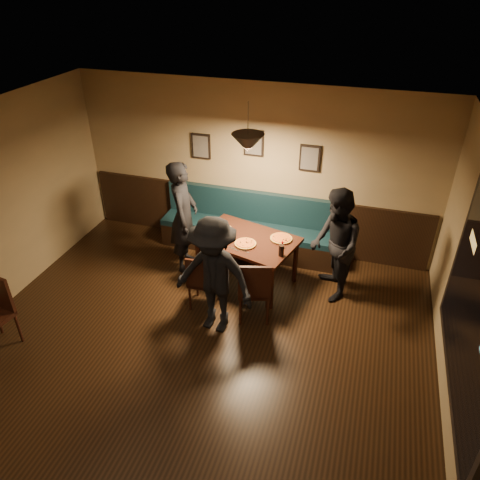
{
  "coord_description": "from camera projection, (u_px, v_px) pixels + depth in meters",
  "views": [
    {
      "loc": [
        1.83,
        -3.2,
        4.31
      ],
      "look_at": [
        0.22,
        2.01,
        0.95
      ],
      "focal_mm": 34.06,
      "sensor_mm": 36.0,
      "label": 1
    }
  ],
  "objects": [
    {
      "name": "wainscot",
      "position": [
        253.0,
        218.0,
        7.88
      ],
      "size": [
        5.88,
        0.06,
        1.0
      ],
      "primitive_type": "cube",
      "color": "black",
      "rests_on": "ground"
    },
    {
      "name": "napkin_a",
      "position": [
        214.0,
        225.0,
        7.13
      ],
      "size": [
        0.21,
        0.21,
        0.01
      ],
      "primitive_type": "cube",
      "rotation": [
        0.0,
        0.0,
        0.6
      ],
      "color": "#217C2E",
      "rests_on": "dining_table"
    },
    {
      "name": "booth_bench",
      "position": [
        248.0,
        225.0,
        7.67
      ],
      "size": [
        3.0,
        0.6,
        1.0
      ],
      "primitive_type": null,
      "color": "#0F232D",
      "rests_on": "ground"
    },
    {
      "name": "diner_left",
      "position": [
        184.0,
        217.0,
        7.08
      ],
      "size": [
        0.57,
        0.74,
        1.82
      ],
      "primitive_type": "imported",
      "rotation": [
        0.0,
        0.0,
        1.8
      ],
      "color": "black",
      "rests_on": "floor"
    },
    {
      "name": "floor",
      "position": [
        172.0,
        392.0,
        5.33
      ],
      "size": [
        7.0,
        7.0,
        0.0
      ],
      "primitive_type": "plane",
      "color": "black",
      "rests_on": "ground"
    },
    {
      "name": "pizza_a",
      "position": [
        221.0,
        230.0,
        6.96
      ],
      "size": [
        0.4,
        0.4,
        0.04
      ],
      "primitive_type": "cylinder",
      "rotation": [
        0.0,
        0.0,
        -0.17
      ],
      "color": "orange",
      "rests_on": "dining_table"
    },
    {
      "name": "window_frame",
      "position": [
        475.0,
        317.0,
        4.2
      ],
      "size": [
        0.06,
        2.56,
        1.86
      ],
      "primitive_type": "cube",
      "color": "black",
      "rests_on": "wall_right"
    },
    {
      "name": "diner_front",
      "position": [
        214.0,
        277.0,
        5.85
      ],
      "size": [
        1.16,
        0.76,
        1.69
      ],
      "primitive_type": "imported",
      "rotation": [
        0.0,
        0.0,
        -0.12
      ],
      "color": "black",
      "rests_on": "floor"
    },
    {
      "name": "tabasco_bottle",
      "position": [
        282.0,
        244.0,
        6.53
      ],
      "size": [
        0.03,
        0.03,
        0.12
      ],
      "primitive_type": "cylinder",
      "rotation": [
        0.0,
        0.0,
        -0.18
      ],
      "color": "#97050C",
      "rests_on": "dining_table"
    },
    {
      "name": "dining_table",
      "position": [
        247.0,
        260.0,
        6.99
      ],
      "size": [
        1.63,
        1.27,
        0.77
      ],
      "primitive_type": "cube",
      "rotation": [
        0.0,
        0.0,
        -0.26
      ],
      "color": "black",
      "rests_on": "floor"
    },
    {
      "name": "napkin_b",
      "position": [
        205.0,
        241.0,
        6.71
      ],
      "size": [
        0.15,
        0.15,
        0.01
      ],
      "primitive_type": "cube",
      "rotation": [
        0.0,
        0.0,
        0.1
      ],
      "color": "#1D6C37",
      "rests_on": "dining_table"
    },
    {
      "name": "window_glass",
      "position": [
        471.0,
        316.0,
        4.21
      ],
      "size": [
        0.0,
        2.4,
        2.4
      ],
      "primitive_type": "plane",
      "rotation": [
        1.57,
        0.0,
        -1.57
      ],
      "color": "black",
      "rests_on": "wall_right"
    },
    {
      "name": "diner_right",
      "position": [
        335.0,
        245.0,
        6.46
      ],
      "size": [
        0.89,
        1.0,
        1.71
      ],
      "primitive_type": "imported",
      "rotation": [
        0.0,
        0.0,
        -1.22
      ],
      "color": "black",
      "rests_on": "floor"
    },
    {
      "name": "ceiling",
      "position": [
        145.0,
        169.0,
        3.85
      ],
      "size": [
        7.0,
        7.0,
        0.0
      ],
      "primitive_type": "plane",
      "rotation": [
        3.14,
        0.0,
        0.0
      ],
      "color": "silver",
      "rests_on": "ground"
    },
    {
      "name": "pendant_lamp",
      "position": [
        248.0,
        143.0,
        6.01
      ],
      "size": [
        0.44,
        0.44,
        0.25
      ],
      "primitive_type": "cone",
      "rotation": [
        3.14,
        0.0,
        0.0
      ],
      "color": "black",
      "rests_on": "ceiling"
    },
    {
      "name": "pizza_c",
      "position": [
        281.0,
        238.0,
        6.74
      ],
      "size": [
        0.4,
        0.4,
        0.04
      ],
      "primitive_type": "cylinder",
      "rotation": [
        0.0,
        0.0,
        -0.25
      ],
      "color": "orange",
      "rests_on": "dining_table"
    },
    {
      "name": "pizza_b",
      "position": [
        245.0,
        244.0,
        6.62
      ],
      "size": [
        0.33,
        0.33,
        0.04
      ],
      "primitive_type": "cylinder",
      "rotation": [
        0.0,
        0.0,
        -0.05
      ],
      "color": "#D05F27",
      "rests_on": "dining_table"
    },
    {
      "name": "cutlery_set",
      "position": [
        238.0,
        250.0,
        6.51
      ],
      "size": [
        0.17,
        0.07,
        0.0
      ],
      "primitive_type": "cube",
      "rotation": [
        0.0,
        0.0,
        1.25
      ],
      "color": "silver",
      "rests_on": "dining_table"
    },
    {
      "name": "picture_center",
      "position": [
        254.0,
        143.0,
        7.18
      ],
      "size": [
        0.32,
        0.04,
        0.42
      ],
      "primitive_type": "cube",
      "color": "black",
      "rests_on": "wall_back"
    },
    {
      "name": "chair_near_left",
      "position": [
        204.0,
        280.0,
        6.46
      ],
      "size": [
        0.42,
        0.42,
        0.89
      ],
      "primitive_type": null,
      "rotation": [
        0.0,
        0.0,
        0.07
      ],
      "color": "black",
      "rests_on": "floor"
    },
    {
      "name": "wall_back",
      "position": [
        254.0,
        169.0,
        7.44
      ],
      "size": [
        6.0,
        0.0,
        6.0
      ],
      "primitive_type": "plane",
      "rotation": [
        1.57,
        0.0,
        0.0
      ],
      "color": "#8C704F",
      "rests_on": "ground"
    },
    {
      "name": "soda_glass",
      "position": [
        281.0,
        250.0,
        6.35
      ],
      "size": [
        0.08,
        0.08,
        0.17
      ],
      "primitive_type": "cylinder",
      "rotation": [
        0.0,
        0.0,
        -0.02
      ],
      "color": "black",
      "rests_on": "dining_table"
    },
    {
      "name": "chair_near_right",
      "position": [
        254.0,
        288.0,
        6.22
      ],
      "size": [
        0.53,
        0.53,
        0.98
      ],
      "primitive_type": null,
      "rotation": [
        0.0,
        0.0,
        0.27
      ],
      "color": "black",
      "rests_on": "floor"
    },
    {
      "name": "picture_left",
      "position": [
        201.0,
        146.0,
        7.48
      ],
      "size": [
        0.32,
        0.04,
        0.42
      ],
      "primitive_type": "cube",
      "color": "black",
      "rests_on": "wall_back"
    },
    {
      "name": "picture_right",
      "position": [
        310.0,
        158.0,
        7.03
      ],
      "size": [
        0.32,
        0.04,
        0.42
      ],
      "primitive_type": "cube",
      "color": "black",
      "rests_on": "wall_back"
    }
  ]
}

